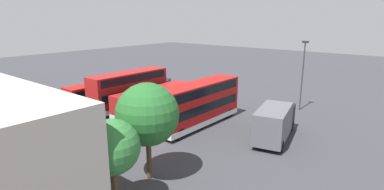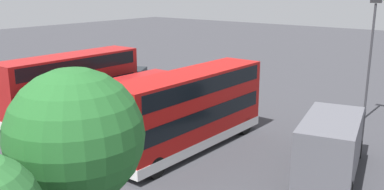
% 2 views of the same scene
% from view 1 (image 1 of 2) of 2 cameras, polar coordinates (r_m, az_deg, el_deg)
% --- Properties ---
extents(ground_plane, '(140.00, 140.00, 0.00)m').
position_cam_1_polar(ground_plane, '(43.29, 1.31, -0.49)').
color(ground_plane, '#38383D').
extents(bus_double_decker_near_end, '(2.68, 11.18, 4.55)m').
position_cam_1_polar(bus_double_decker_near_end, '(31.63, 1.26, -1.48)').
color(bus_double_decker_near_end, '#B71411').
rests_on(bus_double_decker_near_end, ground).
extents(bus_single_deck_second, '(2.80, 10.17, 2.95)m').
position_cam_1_polar(bus_single_deck_second, '(33.62, -4.09, -2.03)').
color(bus_single_deck_second, '#A51919').
rests_on(bus_single_deck_second, ground).
extents(bus_single_deck_third, '(2.67, 10.99, 2.95)m').
position_cam_1_polar(bus_single_deck_third, '(36.37, -7.03, -0.83)').
color(bus_single_deck_third, '#A51919').
rests_on(bus_single_deck_third, ground).
extents(bus_double_decker_fourth, '(2.62, 10.63, 4.55)m').
position_cam_1_polar(bus_double_decker_fourth, '(38.52, -11.59, 1.10)').
color(bus_double_decker_fourth, '#A51919').
rests_on(bus_double_decker_fourth, ground).
extents(bus_single_deck_fifth, '(2.82, 12.01, 2.95)m').
position_cam_1_polar(bus_single_deck_fifth, '(41.66, -14.98, 0.73)').
color(bus_single_deck_fifth, '#B71411').
rests_on(bus_single_deck_fifth, ground).
extents(box_truck_blue, '(4.12, 7.87, 3.20)m').
position_cam_1_polar(box_truck_blue, '(29.34, 15.18, -4.79)').
color(box_truck_blue, '#595960').
rests_on(box_truck_blue, ground).
extents(car_hatchback_silver, '(3.70, 4.66, 1.43)m').
position_cam_1_polar(car_hatchback_silver, '(48.95, -5.27, 2.04)').
color(car_hatchback_silver, '#1E479E').
rests_on(car_hatchback_silver, ground).
extents(lamp_post_tall, '(0.70, 0.30, 8.37)m').
position_cam_1_polar(lamp_post_tall, '(38.88, 19.93, 4.30)').
color(lamp_post_tall, '#38383D').
rests_on(lamp_post_tall, ground).
extents(waste_bin_yellow, '(0.60, 0.60, 0.95)m').
position_cam_1_polar(waste_bin_yellow, '(49.36, -11.95, 1.62)').
color(waste_bin_yellow, yellow).
rests_on(waste_bin_yellow, ground).
extents(tree_leftmost, '(3.22, 3.22, 5.55)m').
position_cam_1_polar(tree_leftmost, '(18.10, -14.64, -9.44)').
color(tree_leftmost, '#4C3823').
rests_on(tree_leftmost, ground).
extents(tree_midleft, '(4.31, 4.31, 6.87)m').
position_cam_1_polar(tree_midleft, '(20.80, -8.30, -3.63)').
color(tree_midleft, '#4C3823').
rests_on(tree_midleft, ground).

